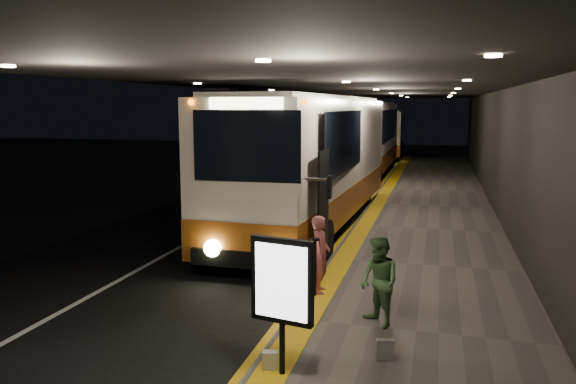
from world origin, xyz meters
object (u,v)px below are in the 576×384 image
Objects in this scene: coach_second at (365,141)px; coach_third at (387,134)px; info_sign at (282,283)px; passenger_waiting_green at (379,282)px; bag_plain at (270,360)px; bag_polka at (385,350)px; stanchion_post at (315,268)px; coach_main at (313,166)px; passenger_boarding at (320,254)px.

coach_third is (0.06, 12.75, -0.24)m from coach_second.
coach_second reaches higher than info_sign.
bag_plain is (-1.31, -2.04, -0.63)m from passenger_waiting_green.
info_sign reaches higher than bag_polka.
stanchion_post is at bearing 122.85° from bag_polka.
stanchion_post is (-1.36, 1.16, -0.20)m from passenger_waiting_green.
bag_plain is (1.68, -10.27, -1.65)m from coach_main.
coach_main is 14.08m from coach_second.
coach_main is at bearing -92.83° from coach_third.
passenger_waiting_green is at bearing 74.34° from info_sign.
coach_third reaches higher than passenger_boarding.
coach_third is (-0.07, 26.83, -0.29)m from coach_main.
coach_second is 20.97m from passenger_boarding.
coach_third is 37.24m from info_sign.
stanchion_post is at bearing 161.24° from passenger_boarding.
coach_third is 5.66× the size of info_sign.
coach_main is at bearing 99.29° from bag_plain.
passenger_waiting_green is 1.80m from stanchion_post.
bag_polka is 0.16× the size of info_sign.
coach_third is 7.04× the size of passenger_boarding.
coach_main is 10.54m from info_sign.
bag_polka is at bearing -57.15° from stanchion_post.
passenger_waiting_green is at bearing 57.34° from bag_plain.
coach_third is at bearing 92.19° from coach_main.
passenger_boarding is at bearing -179.29° from passenger_waiting_green.
coach_main is 10.19m from bag_polka.
bag_plain is 1.20m from info_sign.
bag_polka is at bearing -81.80° from coach_second.
coach_main reaches higher than bag_plain.
coach_main is 41.88× the size of bag_polka.
stanchion_post reaches higher than bag_polka.
stanchion_post is (1.63, -7.06, -1.22)m from coach_main.
stanchion_post is at bearing -90.11° from coach_third.
passenger_boarding is 1.01× the size of passenger_waiting_green.
info_sign is (-1.11, -2.14, 0.55)m from passenger_waiting_green.
info_sign is (0.20, -3.57, 0.54)m from passenger_boarding.
bag_polka is at bearing 43.64° from info_sign.
passenger_waiting_green is at bearing 100.17° from bag_polka.
bag_polka is 0.27× the size of stanchion_post.
passenger_waiting_green is (2.99, -8.22, -1.02)m from coach_main.
coach_second is 6.43× the size of info_sign.
bag_plain is 0.14× the size of info_sign.
coach_main is 26.83m from coach_third.
coach_second is at bearing 94.75° from stanchion_post.
info_sign is (2.01, -24.44, -0.42)m from coach_second.
coach_second is at bearing -93.25° from coach_third.
coach_main is at bearing 112.05° from info_sign.
bag_plain is 0.24× the size of stanchion_post.
coach_main is at bearing 5.81° from passenger_boarding.
bag_polka is 2.97m from stanchion_post.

